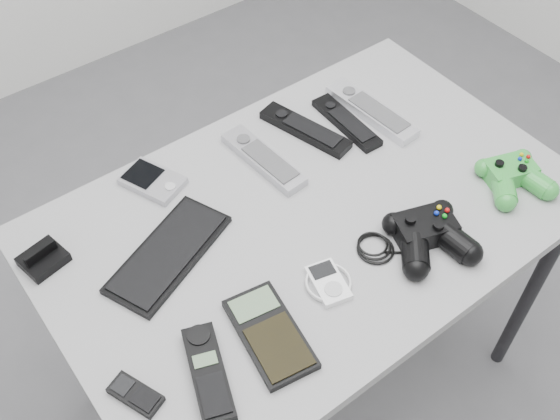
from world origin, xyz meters
TOP-DOWN VIEW (x-y plane):
  - floor at (0.00, 0.00)m, footprint 3.50×3.50m
  - desk at (-0.03, 0.07)m, footprint 1.07×0.69m
  - pda_keyboard at (-0.31, 0.14)m, footprint 0.29×0.21m
  - dock_bracket at (-0.51, 0.27)m, footprint 0.09×0.08m
  - pda at (-0.24, 0.33)m, footprint 0.12×0.15m
  - remote_silver_a at (-0.02, 0.24)m, footprint 0.07×0.23m
  - remote_black_a at (0.11, 0.26)m, footprint 0.11×0.23m
  - remote_black_b at (0.20, 0.22)m, footprint 0.05×0.20m
  - remote_silver_b at (0.27, 0.21)m, footprint 0.07×0.25m
  - mobile_phone at (-0.50, -0.07)m, footprint 0.07×0.10m
  - cordless_handset at (-0.39, -0.11)m, footprint 0.11×0.18m
  - calculator at (-0.26, -0.11)m, footprint 0.12×0.20m
  - mp3_player at (-0.11, -0.09)m, footprint 0.11×0.11m
  - controller_black at (0.10, -0.13)m, footprint 0.31×0.25m
  - controller_green at (0.36, -0.12)m, footprint 0.18×0.19m

SIDE VIEW (x-z plane):
  - floor at x=0.00m, z-range 0.00..0.00m
  - desk at x=-0.03m, z-range 0.30..1.01m
  - mobile_phone at x=-0.50m, z-range 0.71..0.73m
  - pda_keyboard at x=-0.31m, z-range 0.71..0.73m
  - mp3_player at x=-0.11m, z-range 0.71..0.73m
  - calculator at x=-0.26m, z-range 0.71..0.73m
  - remote_black_b at x=0.20m, z-range 0.71..0.73m
  - pda at x=-0.24m, z-range 0.71..0.73m
  - remote_black_a at x=0.11m, z-range 0.71..0.74m
  - remote_silver_a at x=-0.02m, z-range 0.71..0.74m
  - remote_silver_b at x=0.27m, z-range 0.71..0.74m
  - cordless_handset at x=-0.39m, z-range 0.71..0.74m
  - dock_bracket at x=-0.51m, z-range 0.71..0.76m
  - controller_green at x=0.36m, z-range 0.71..0.76m
  - controller_black at x=0.10m, z-range 0.71..0.77m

